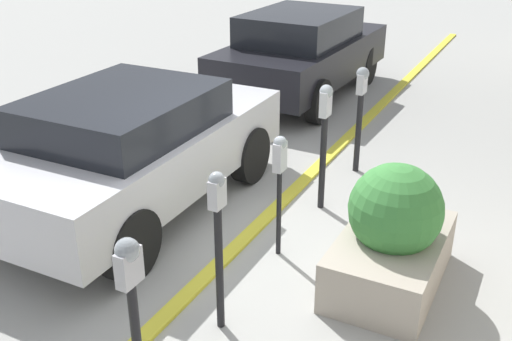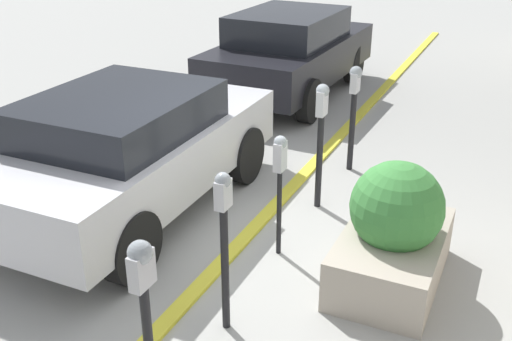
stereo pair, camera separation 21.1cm
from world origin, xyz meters
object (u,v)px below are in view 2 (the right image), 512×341
at_px(parking_meter_nearest, 144,298).
at_px(parked_car_middle, 129,148).
at_px(parking_meter_middle, 280,169).
at_px(planter_box, 394,234).
at_px(parking_meter_second, 224,230).
at_px(parked_car_rear, 290,51).
at_px(parking_meter_farthest, 354,101).
at_px(parking_meter_fourth, 321,127).

distance_m(parking_meter_nearest, parked_car_middle, 3.30).
bearing_deg(parking_meter_middle, parking_meter_nearest, -178.63).
xyz_separation_m(parking_meter_middle, planter_box, (0.01, -1.19, -0.46)).
xyz_separation_m(parking_meter_second, parked_car_rear, (6.53, 2.05, -0.14)).
height_order(parking_meter_nearest, planter_box, parking_meter_nearest).
distance_m(parking_meter_farthest, parked_car_middle, 3.02).
bearing_deg(parking_meter_middle, parking_meter_fourth, -0.76).
xyz_separation_m(parking_meter_nearest, parking_meter_second, (1.12, 0.00, -0.07)).
height_order(parking_meter_fourth, planter_box, parking_meter_fourth).
bearing_deg(planter_box, parking_meter_farthest, 25.40).
bearing_deg(parking_meter_fourth, parked_car_middle, 117.20).
distance_m(parking_meter_nearest, parking_meter_second, 1.13).
bearing_deg(parking_meter_fourth, parking_meter_nearest, -179.33).
relative_size(planter_box, parked_car_middle, 0.39).
bearing_deg(parking_meter_farthest, parked_car_rear, 35.99).
bearing_deg(parking_meter_second, parking_meter_middle, 2.42).
distance_m(parking_meter_second, parked_car_rear, 6.85).
xyz_separation_m(parking_meter_second, planter_box, (1.32, -1.13, -0.46)).
xyz_separation_m(parking_meter_fourth, parked_car_middle, (-1.02, 1.98, -0.22)).
xyz_separation_m(parking_meter_second, parking_meter_fourth, (2.48, 0.04, 0.04)).
xyz_separation_m(parking_meter_middle, parking_meter_farthest, (2.41, -0.05, 0.00)).
height_order(parking_meter_middle, parked_car_rear, parked_car_rear).
distance_m(parking_meter_nearest, parking_meter_middle, 2.43).
relative_size(parking_meter_farthest, parked_car_middle, 0.36).
distance_m(parked_car_middle, parked_car_rear, 5.06).
distance_m(parking_meter_fourth, parking_meter_farthest, 1.23).
bearing_deg(parking_meter_middle, parking_meter_farthest, -1.18).
xyz_separation_m(planter_box, parked_car_middle, (0.15, 3.15, 0.28)).
relative_size(parking_meter_nearest, parked_car_middle, 0.37).
distance_m(planter_box, parked_car_rear, 6.12).
height_order(parking_meter_farthest, parked_car_rear, parked_car_rear).
relative_size(parking_meter_farthest, parked_car_rear, 0.34).
bearing_deg(parking_meter_farthest, planter_box, -154.60).
bearing_deg(parking_meter_nearest, planter_box, -24.83).
bearing_deg(planter_box, parking_meter_second, 139.32).
bearing_deg(parked_car_rear, parked_car_middle, -178.10).
distance_m(parking_meter_fourth, planter_box, 1.73).
xyz_separation_m(parking_meter_middle, parked_car_rear, (5.23, 2.00, -0.14)).
distance_m(parking_meter_middle, parking_meter_farthest, 2.41).
relative_size(parking_meter_nearest, planter_box, 0.95).
xyz_separation_m(parking_meter_nearest, planter_box, (2.44, -1.13, -0.53)).
bearing_deg(parking_meter_nearest, parking_meter_second, 0.15).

